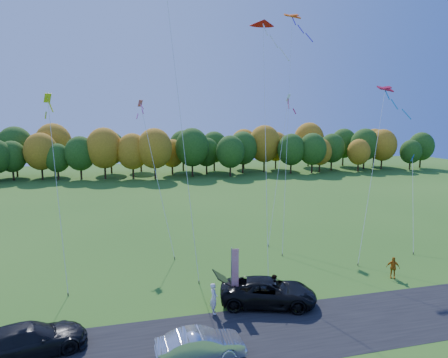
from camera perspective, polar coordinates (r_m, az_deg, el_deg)
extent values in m
plane|color=#2A5C18|center=(26.78, 3.32, -16.97)|extent=(160.00, 160.00, 0.00)
cube|color=black|center=(23.44, 6.49, -21.02)|extent=(90.00, 6.00, 0.01)
imported|color=black|center=(26.08, 6.34, -15.73)|extent=(6.54, 4.48, 1.66)
imported|color=#BAB9BE|center=(20.99, -3.39, -22.62)|extent=(4.37, 1.64, 1.42)
imported|color=black|center=(23.21, -26.22, -20.00)|extent=(5.98, 3.76, 1.61)
imported|color=white|center=(24.88, -1.47, -16.66)|extent=(0.49, 0.71, 1.88)
imported|color=gray|center=(26.72, 7.18, -15.09)|extent=(0.78, 0.92, 1.68)
imported|color=#BE6B11|center=(32.24, 22.99, -11.56)|extent=(1.00, 0.81, 1.59)
cylinder|color=#999999|center=(25.63, 1.05, -13.67)|extent=(0.06, 0.06, 3.69)
cube|color=red|center=(25.50, 1.59, -12.89)|extent=(0.46, 0.13, 2.77)
cube|color=navy|center=(25.17, 1.58, -10.70)|extent=(0.45, 0.12, 0.72)
cylinder|color=#4C3F33|center=(29.21, -3.60, -14.47)|extent=(0.08, 0.08, 0.20)
cylinder|color=#4C3F33|center=(34.75, 8.32, -10.66)|extent=(0.08, 0.08, 0.20)
cube|color=#FC570E|center=(47.56, 9.74, 21.94)|extent=(3.75, 1.29, 1.40)
cylinder|color=#4C3F33|center=(28.86, 6.36, -14.81)|extent=(0.08, 0.08, 0.20)
cone|color=red|center=(37.60, 5.61, 21.35)|extent=(2.25, 1.72, 2.47)
cylinder|color=#4C3F33|center=(33.98, 18.59, -11.50)|extent=(0.08, 0.08, 0.20)
cube|color=red|center=(41.23, 22.05, 11.84)|extent=(3.24, 1.13, 1.24)
cylinder|color=#4C3F33|center=(29.23, -21.38, -15.08)|extent=(0.08, 0.08, 0.20)
cube|color=#D2DA16|center=(31.75, -23.90, 10.55)|extent=(1.12, 1.12, 1.32)
cylinder|color=#4C3F33|center=(36.93, 6.36, -9.43)|extent=(0.08, 0.08, 0.20)
cube|color=white|center=(43.23, 9.16, 11.40)|extent=(1.28, 1.28, 1.51)
cylinder|color=#4C3F33|center=(33.88, -7.07, -11.15)|extent=(0.08, 0.08, 0.20)
cube|color=#ED514F|center=(39.64, -11.88, 10.54)|extent=(1.08, 1.08, 1.28)
cylinder|color=#4C3F33|center=(38.32, 25.43, -9.58)|extent=(0.08, 0.08, 0.20)
cube|color=#0D35BA|center=(42.85, 25.33, 2.74)|extent=(1.04, 1.04, 1.22)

